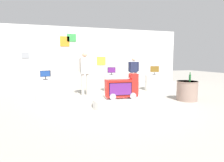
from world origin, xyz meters
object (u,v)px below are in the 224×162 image
main_display_pedestal (121,102)px  shopper_browsing_near_truck (85,70)px  tv_on_left_rear (112,71)px  tv_on_right_rear (45,75)px  display_pedestal_left_rear (112,83)px  display_pedestal_center_rear (154,82)px  bottle_on_side_table (190,78)px  shopper_browsing_rear (134,70)px  tv_on_center_rear (154,70)px  novelty_firetruck_tv (122,88)px  display_pedestal_right_rear (46,90)px  side_table_round (187,91)px

main_display_pedestal → shopper_browsing_near_truck: (-0.79, 2.21, 0.90)m
tv_on_left_rear → tv_on_right_rear: bearing=-158.5°
display_pedestal_left_rear → display_pedestal_center_rear: 2.06m
bottle_on_side_table → shopper_browsing_rear: size_ratio=0.20×
shopper_browsing_rear → shopper_browsing_near_truck: bearing=-156.5°
tv_on_center_rear → shopper_browsing_rear: bearing=125.6°
display_pedestal_left_rear → novelty_firetruck_tv: bearing=-100.6°
tv_on_right_rear → shopper_browsing_near_truck: size_ratio=0.20×
novelty_firetruck_tv → tv_on_right_rear: (-2.32, 1.70, 0.36)m
display_pedestal_right_rear → shopper_browsing_near_truck: bearing=18.7°
display_pedestal_left_rear → tv_on_left_rear: bearing=-80.3°
tv_on_left_rear → bottle_on_side_table: bearing=-53.7°
main_display_pedestal → tv_on_center_rear: tv_on_center_rear is taller
tv_on_left_rear → display_pedestal_right_rear: bearing=-158.5°
bottle_on_side_table → shopper_browsing_rear: shopper_browsing_rear is taller
tv_on_center_rear → tv_on_right_rear: tv_on_center_rear is taller
display_pedestal_left_rear → shopper_browsing_near_truck: shopper_browsing_near_truck is taller
tv_on_left_rear → shopper_browsing_near_truck: 1.47m
tv_on_center_rear → bottle_on_side_table: size_ratio=1.46×
main_display_pedestal → novelty_firetruck_tv: (0.02, -0.01, 0.45)m
display_pedestal_left_rear → shopper_browsing_near_truck: 1.61m
bottle_on_side_table → shopper_browsing_near_truck: (-3.38, 2.18, 0.20)m
tv_on_left_rear → display_pedestal_right_rear: (-2.85, -1.12, -0.57)m
display_pedestal_left_rear → tv_on_center_rear: (2.02, -0.37, 0.61)m
display_pedestal_left_rear → tv_on_left_rear: tv_on_left_rear is taller
display_pedestal_center_rear → display_pedestal_right_rear: same height
tv_on_center_rear → side_table_round: size_ratio=0.63×
main_display_pedestal → display_pedestal_right_rear: size_ratio=2.39×
side_table_round → display_pedestal_left_rear: bearing=126.8°
display_pedestal_left_rear → display_pedestal_center_rear: (2.02, -0.37, 0.00)m
display_pedestal_left_rear → shopper_browsing_rear: size_ratio=0.48×
tv_on_right_rear → tv_on_center_rear: bearing=8.8°
display_pedestal_left_rear → tv_on_center_rear: tv_on_center_rear is taller
main_display_pedestal → shopper_browsing_near_truck: shopper_browsing_near_truck is taller
side_table_round → bottle_on_side_table: size_ratio=2.32×
display_pedestal_center_rear → novelty_firetruck_tv: bearing=-136.0°
shopper_browsing_near_truck → novelty_firetruck_tv: bearing=-69.9°
bottle_on_side_table → tv_on_right_rear: bearing=161.2°
display_pedestal_left_rear → shopper_browsing_rear: (1.36, 0.56, 0.55)m
display_pedestal_left_rear → shopper_browsing_rear: 1.57m
main_display_pedestal → display_pedestal_left_rear: 2.88m
tv_on_left_rear → display_pedestal_right_rear: tv_on_left_rear is taller
bottle_on_side_table → novelty_firetruck_tv: bearing=-179.2°
display_pedestal_left_rear → shopper_browsing_near_truck: bearing=-155.4°
tv_on_right_rear → bottle_on_side_table: size_ratio=1.12×
main_display_pedestal → bottle_on_side_table: size_ratio=5.59×
tv_on_right_rear → shopper_browsing_near_truck: 1.60m
tv_on_left_rear → bottle_on_side_table: (2.05, -2.79, -0.11)m
display_pedestal_left_rear → bottle_on_side_table: (2.05, -2.79, 0.46)m
display_pedestal_center_rear → shopper_browsing_near_truck: bearing=-175.8°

